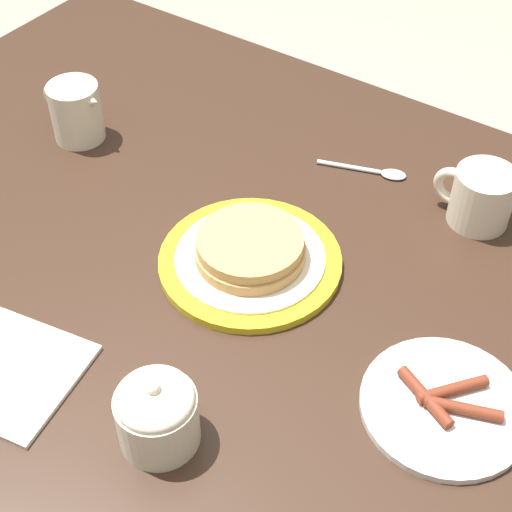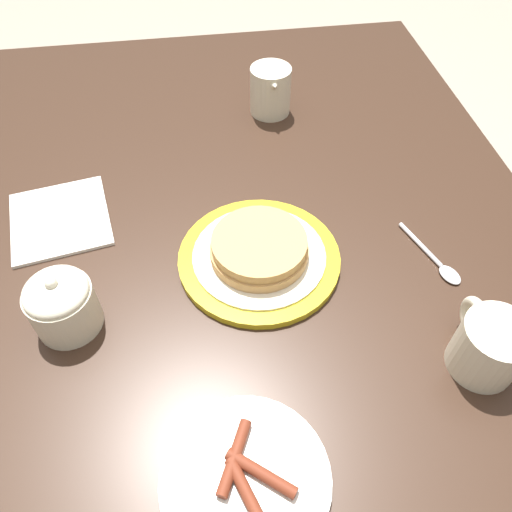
% 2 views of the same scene
% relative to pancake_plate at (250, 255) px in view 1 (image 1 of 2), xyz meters
% --- Properties ---
extents(ground_plane, '(8.00, 8.00, 0.00)m').
position_rel_pancake_plate_xyz_m(ground_plane, '(0.06, 0.02, -0.75)').
color(ground_plane, gray).
extents(dining_table, '(1.35, 1.00, 0.73)m').
position_rel_pancake_plate_xyz_m(dining_table, '(0.06, 0.02, -0.13)').
color(dining_table, '#332116').
rests_on(dining_table, ground_plane).
extents(pancake_plate, '(0.25, 0.25, 0.05)m').
position_rel_pancake_plate_xyz_m(pancake_plate, '(0.00, 0.00, 0.00)').
color(pancake_plate, gold).
rests_on(pancake_plate, dining_table).
extents(side_plate_bacon, '(0.19, 0.19, 0.02)m').
position_rel_pancake_plate_xyz_m(side_plate_bacon, '(-0.31, 0.06, -0.01)').
color(side_plate_bacon, silver).
rests_on(side_plate_bacon, dining_table).
extents(coffee_mug, '(0.12, 0.09, 0.08)m').
position_rel_pancake_plate_xyz_m(coffee_mug, '(-0.21, -0.26, 0.02)').
color(coffee_mug, beige).
rests_on(coffee_mug, dining_table).
extents(creamer_pitcher, '(0.12, 0.08, 0.10)m').
position_rel_pancake_plate_xyz_m(creamer_pitcher, '(0.39, -0.08, 0.03)').
color(creamer_pitcher, beige).
rests_on(creamer_pitcher, dining_table).
extents(sugar_bowl, '(0.09, 0.09, 0.10)m').
position_rel_pancake_plate_xyz_m(sugar_bowl, '(-0.07, 0.28, 0.03)').
color(sugar_bowl, beige).
rests_on(sugar_bowl, dining_table).
extents(napkin, '(0.19, 0.18, 0.01)m').
position_rel_pancake_plate_xyz_m(napkin, '(0.13, 0.31, -0.02)').
color(napkin, silver).
rests_on(napkin, dining_table).
extents(spoon, '(0.13, 0.06, 0.01)m').
position_rel_pancake_plate_xyz_m(spoon, '(-0.05, -0.27, -0.01)').
color(spoon, silver).
rests_on(spoon, dining_table).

